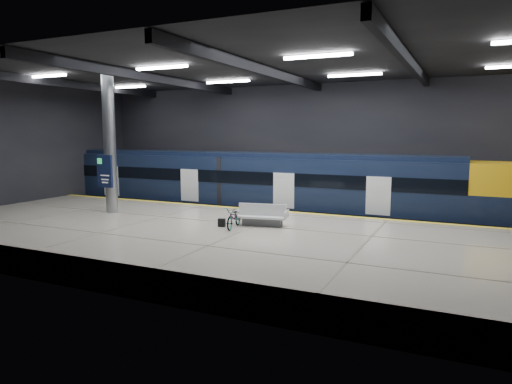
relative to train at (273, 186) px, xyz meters
The scene contains 10 objects.
ground 6.16m from the train, 71.08° to the right, with size 30.00×30.00×0.00m, color black.
room_shell 6.86m from the train, 71.08° to the right, with size 30.10×16.10×8.05m.
platform 8.35m from the train, 76.74° to the right, with size 30.00×11.00×1.10m, color beige.
safety_strip 3.46m from the train, 55.55° to the right, with size 30.00×0.40×0.01m, color yellow.
rails 2.73m from the train, ahead, with size 30.00×1.52×0.16m.
train is the anchor object (origin of this frame).
bench 6.83m from the train, 71.10° to the right, with size 2.29×1.26×0.96m.
bicycle 7.52m from the train, 79.84° to the right, with size 0.60×1.73×0.91m, color #99999E.
pannier_bag 7.46m from the train, 84.41° to the right, with size 0.30×0.18×0.35m, color black.
info_column 9.26m from the train, 133.15° to the right, with size 0.90×0.78×6.90m.
Camera 1 is at (8.23, -18.60, 5.07)m, focal length 32.00 mm.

